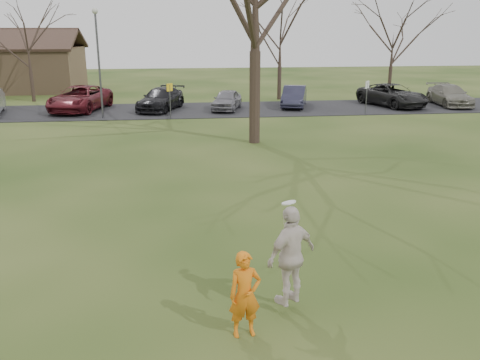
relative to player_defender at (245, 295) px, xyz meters
name	(u,v)px	position (x,y,z in m)	size (l,w,h in m)	color
ground	(265,315)	(0.46, 0.59, -0.79)	(120.00, 120.00, 0.00)	#1E380F
parking_strip	(202,110)	(0.46, 25.59, -0.77)	(62.00, 6.50, 0.04)	black
player_defender	(245,295)	(0.00, 0.00, 0.00)	(0.58, 0.38, 1.59)	orange
car_2	(80,98)	(-7.33, 26.11, 0.03)	(2.61, 5.67, 1.57)	maroon
car_3	(161,99)	(-2.18, 25.76, -0.06)	(1.96, 4.82, 1.40)	black
car_4	(227,100)	(2.08, 25.33, -0.11)	(1.52, 3.77, 1.29)	slate
car_5	(294,96)	(6.72, 26.12, -0.06)	(1.46, 4.19, 1.38)	#28283D
car_6	(392,95)	(13.45, 25.67, -0.02)	(2.45, 5.31, 1.48)	black
car_7	(450,95)	(17.48, 25.48, -0.07)	(1.92, 4.72, 1.37)	gray
catching_play	(291,255)	(0.96, 0.69, 0.37)	(1.23, 1.02, 2.03)	beige
lamp_post	(98,50)	(-5.54, 23.09, 3.17)	(0.34, 0.34, 6.27)	#47474C
sign_yellow	(170,94)	(-1.54, 22.59, 0.66)	(0.35, 0.35, 2.08)	#47474C
sign_white	(367,91)	(10.46, 22.59, 0.66)	(0.35, 0.35, 2.08)	#47474C
small_tree_row	(257,46)	(4.85, 30.65, 3.10)	(55.00, 5.90, 8.50)	#352821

